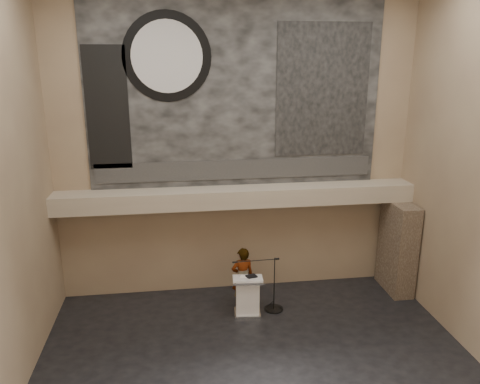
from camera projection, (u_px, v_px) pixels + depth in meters
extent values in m
plane|color=black|center=(260.00, 369.00, 10.42)|extent=(10.00, 10.00, 0.00)
cube|color=#866D55|center=(236.00, 148.00, 13.04)|extent=(10.00, 0.02, 8.50)
cube|color=#866D55|center=(326.00, 277.00, 5.43)|extent=(10.00, 0.02, 8.50)
cube|color=tan|center=(238.00, 197.00, 13.02)|extent=(10.00, 0.80, 0.50)
cylinder|color=#B2893D|center=(181.00, 209.00, 12.84)|extent=(0.04, 0.04, 0.06)
cylinder|color=#B2893D|center=(304.00, 204.00, 13.31)|extent=(0.04, 0.04, 0.06)
cube|color=black|center=(236.00, 95.00, 12.60)|extent=(8.00, 0.05, 5.00)
cube|color=#2C2C2C|center=(236.00, 169.00, 13.14)|extent=(7.76, 0.02, 0.55)
cylinder|color=black|center=(167.00, 57.00, 12.04)|extent=(2.30, 0.02, 2.30)
cylinder|color=silver|center=(167.00, 57.00, 12.03)|extent=(1.84, 0.02, 1.84)
cube|color=black|center=(323.00, 91.00, 12.86)|extent=(2.60, 0.02, 3.60)
cube|color=black|center=(107.00, 108.00, 12.19)|extent=(1.10, 0.02, 3.20)
cube|color=#46372B|center=(398.00, 247.00, 13.66)|extent=(0.60, 1.40, 2.70)
cube|color=silver|center=(247.00, 313.00, 12.64)|extent=(0.75, 0.60, 0.08)
cube|color=white|center=(247.00, 296.00, 12.49)|extent=(0.65, 0.48, 0.96)
cube|color=white|center=(248.00, 279.00, 12.33)|extent=(0.84, 0.63, 0.14)
cube|color=black|center=(251.00, 276.00, 12.35)|extent=(0.32, 0.29, 0.04)
cube|color=white|center=(244.00, 278.00, 12.30)|extent=(0.32, 0.37, 0.00)
imported|color=white|center=(243.00, 277.00, 12.87)|extent=(0.68, 0.49, 1.72)
cylinder|color=black|center=(274.00, 309.00, 12.89)|extent=(0.52, 0.52, 0.02)
cylinder|color=black|center=(274.00, 284.00, 12.68)|extent=(0.03, 0.03, 1.54)
cylinder|color=black|center=(255.00, 261.00, 12.38)|extent=(1.20, 0.07, 0.02)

